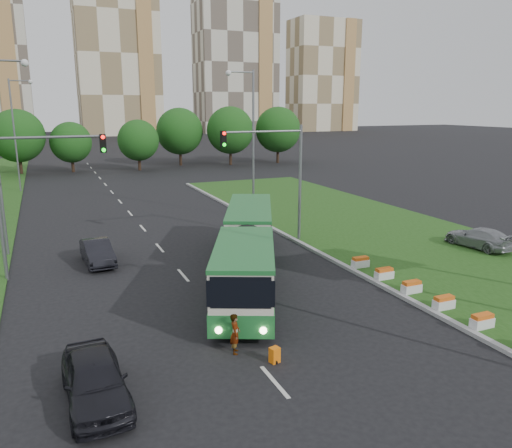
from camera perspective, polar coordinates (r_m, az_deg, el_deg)
name	(u,v)px	position (r m, az deg, el deg)	size (l,w,h in m)	color
ground	(278,306)	(23.94, 2.53, -9.30)	(360.00, 360.00, 0.00)	black
grass_median	(394,237)	(37.06, 15.45, -1.43)	(14.00, 60.00, 0.15)	#1E4614
median_kerb	(308,247)	(33.27, 6.00, -2.65)	(0.30, 60.00, 0.18)	#9A9A9A
lane_markings	(138,223)	(41.48, -13.32, 0.15)	(0.20, 100.00, 0.01)	silver
flower_planters	(427,294)	(25.41, 18.97, -7.59)	(1.10, 11.50, 0.60)	silver
traffic_mast_median	(279,166)	(33.41, 2.62, 6.69)	(5.76, 0.32, 8.00)	slate
traffic_mast_left	(30,181)	(29.17, -24.45, 4.54)	(5.76, 0.32, 8.00)	slate
street_lamps	(163,161)	(30.79, -10.63, 7.13)	(36.00, 60.00, 12.00)	slate
tree_line	(181,138)	(77.57, -8.51, 9.72)	(120.00, 8.00, 9.00)	#164B14
apartment_tower_ceast	(117,55)	(172.40, -15.56, 18.14)	(25.00, 15.00, 50.00)	beige
apartment_tower_east	(235,64)	(182.33, -2.36, 17.83)	(27.00, 15.00, 47.00)	beige
midrise_east	(322,76)	(197.24, 7.60, 16.37)	(24.00, 14.00, 40.00)	beige
articulated_bus	(242,247)	(27.23, -1.64, -2.69)	(2.62, 16.83, 2.77)	beige
car_left_near	(95,380)	(17.28, -17.93, -16.55)	(1.86, 4.62, 1.57)	black
car_left_far	(97,252)	(31.27, -17.67, -3.08)	(1.51, 4.32, 1.42)	black
car_median	(479,238)	(35.77, 24.13, -1.42)	(1.87, 4.60, 1.33)	gray
pedestrian	(235,334)	(19.39, -2.40, -12.40)	(0.58, 0.38, 1.59)	gray
shopping_trolley	(275,355)	(18.96, 2.14, -14.74)	(0.34, 0.36, 0.59)	orange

